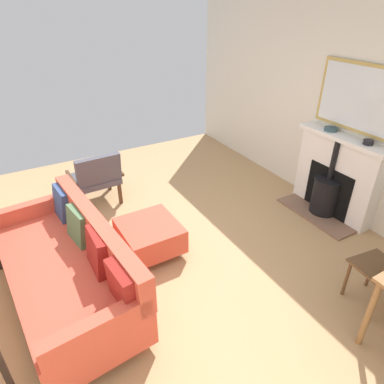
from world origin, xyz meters
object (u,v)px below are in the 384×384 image
(mantel_bowl_far, at_px, (368,142))
(ottoman, at_px, (150,235))
(mantel_bowl_near, at_px, (331,129))
(sofa, at_px, (69,268))
(armchair_accent, at_px, (97,176))
(fireplace, at_px, (333,181))

(mantel_bowl_far, distance_m, ottoman, 2.77)
(mantel_bowl_near, relative_size, mantel_bowl_far, 1.41)
(sofa, distance_m, armchair_accent, 1.75)
(mantel_bowl_far, relative_size, ottoman, 0.17)
(mantel_bowl_far, height_order, sofa, mantel_bowl_far)
(fireplace, distance_m, mantel_bowl_near, 0.69)
(fireplace, xyz_separation_m, sofa, (3.43, -0.18, -0.13))
(fireplace, relative_size, sofa, 0.59)
(fireplace, height_order, armchair_accent, fireplace)
(sofa, xyz_separation_m, armchair_accent, (-0.73, -1.59, 0.09))
(mantel_bowl_near, distance_m, sofa, 3.54)
(ottoman, bearing_deg, fireplace, 170.31)
(mantel_bowl_far, relative_size, sofa, 0.06)
(fireplace, xyz_separation_m, ottoman, (2.49, -0.43, -0.25))
(mantel_bowl_near, height_order, ottoman, mantel_bowl_near)
(mantel_bowl_near, xyz_separation_m, sofa, (3.45, 0.05, -0.77))
(mantel_bowl_far, height_order, ottoman, mantel_bowl_far)
(fireplace, relative_size, ottoman, 1.82)
(mantel_bowl_near, relative_size, ottoman, 0.24)
(armchair_accent, bearing_deg, mantel_bowl_near, 150.47)
(fireplace, relative_size, mantel_bowl_near, 7.44)
(sofa, relative_size, armchair_accent, 2.63)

